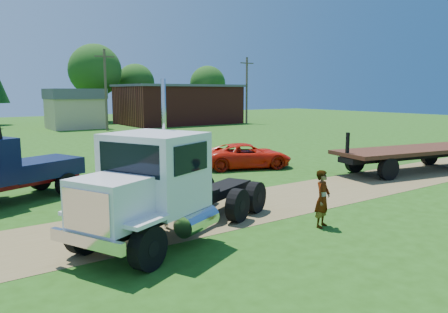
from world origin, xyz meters
TOP-DOWN VIEW (x-y plane):
  - ground at (0.00, 0.00)m, footprint 140.00×140.00m
  - dirt_track at (0.00, 0.00)m, footprint 120.00×4.20m
  - white_semi_tractor at (-6.02, -1.62)m, footprint 7.93×5.44m
  - orange_pickup at (3.83, 6.73)m, footprint 5.63×4.03m
  - flatbed_trailer at (10.40, 0.55)m, footprint 9.50×4.35m
  - spectator_a at (-1.04, -3.42)m, footprint 0.80×0.66m
  - spectator_b at (-2.66, 6.39)m, footprint 0.86×0.68m
  - brick_building at (18.00, 40.00)m, footprint 15.40×10.40m
  - tan_shed at (4.00, 40.00)m, footprint 6.20×5.40m
  - utility_poles at (6.00, 35.00)m, footprint 42.20×0.28m
  - tree_row at (2.84, 50.27)m, footprint 57.14×12.97m

SIDE VIEW (x-z plane):
  - ground at x=0.00m, z-range 0.00..0.00m
  - dirt_track at x=0.00m, z-range 0.00..0.01m
  - orange_pickup at x=3.83m, z-range 0.00..1.42m
  - spectator_b at x=-2.66m, z-range 0.00..1.76m
  - spectator_a at x=-1.04m, z-range 0.00..1.87m
  - flatbed_trailer at x=10.40m, z-range -0.17..2.18m
  - white_semi_tractor at x=-6.02m, z-range -0.76..4.01m
  - tan_shed at x=4.00m, z-range 0.07..4.77m
  - brick_building at x=18.00m, z-range 0.01..5.31m
  - utility_poles at x=6.00m, z-range 0.21..9.21m
  - tree_row at x=2.84m, z-range 0.72..11.85m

